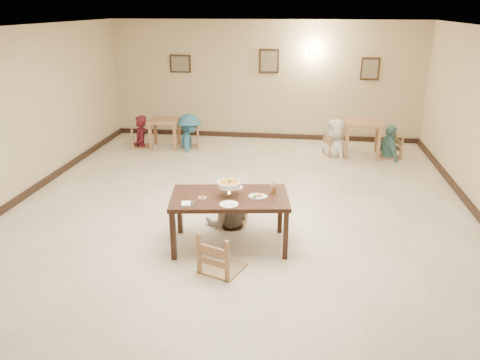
# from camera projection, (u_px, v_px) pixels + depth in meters

# --- Properties ---
(floor) EXTENTS (10.00, 10.00, 0.00)m
(floor) POSITION_uv_depth(u_px,v_px,m) (237.00, 215.00, 7.88)
(floor) COLOR beige
(floor) RESTS_ON ground
(ceiling) EXTENTS (10.00, 10.00, 0.00)m
(ceiling) POSITION_uv_depth(u_px,v_px,m) (237.00, 29.00, 6.83)
(ceiling) COLOR white
(ceiling) RESTS_ON wall_back
(wall_back) EXTENTS (10.00, 0.00, 10.00)m
(wall_back) POSITION_uv_depth(u_px,v_px,m) (265.00, 81.00, 12.00)
(wall_back) COLOR beige
(wall_back) RESTS_ON floor
(wall_front) EXTENTS (10.00, 0.00, 10.00)m
(wall_front) POSITION_uv_depth(u_px,v_px,m) (115.00, 339.00, 2.72)
(wall_front) COLOR beige
(wall_front) RESTS_ON floor
(wall_left) EXTENTS (0.00, 10.00, 10.00)m
(wall_left) POSITION_uv_depth(u_px,v_px,m) (2.00, 121.00, 7.87)
(wall_left) COLOR beige
(wall_left) RESTS_ON floor
(baseboard_back) EXTENTS (8.00, 0.06, 0.12)m
(baseboard_back) POSITION_uv_depth(u_px,v_px,m) (264.00, 136.00, 12.47)
(baseboard_back) COLOR black
(baseboard_back) RESTS_ON floor
(baseboard_left) EXTENTS (0.06, 10.00, 0.12)m
(baseboard_left) POSITION_uv_depth(u_px,v_px,m) (18.00, 199.00, 8.37)
(baseboard_left) COLOR black
(baseboard_left) RESTS_ON floor
(picture_a) EXTENTS (0.55, 0.04, 0.45)m
(picture_a) POSITION_uv_depth(u_px,v_px,m) (180.00, 64.00, 12.10)
(picture_a) COLOR #322114
(picture_a) RESTS_ON wall_back
(picture_b) EXTENTS (0.50, 0.04, 0.60)m
(picture_b) POSITION_uv_depth(u_px,v_px,m) (269.00, 61.00, 11.77)
(picture_b) COLOR #322114
(picture_b) RESTS_ON wall_back
(picture_c) EXTENTS (0.45, 0.04, 0.55)m
(picture_c) POSITION_uv_depth(u_px,v_px,m) (370.00, 69.00, 11.50)
(picture_c) COLOR #322114
(picture_c) RESTS_ON wall_back
(wall_sconce) EXTENTS (0.16, 0.05, 0.22)m
(wall_sconce) POSITION_uv_depth(u_px,v_px,m) (314.00, 49.00, 11.52)
(wall_sconce) COLOR #FFD88C
(wall_sconce) RESTS_ON wall_back
(main_table) EXTENTS (1.78, 1.17, 0.78)m
(main_table) POSITION_uv_depth(u_px,v_px,m) (230.00, 201.00, 6.67)
(main_table) COLOR #321A12
(main_table) RESTS_ON floor
(chair_far) EXTENTS (0.47, 0.47, 1.01)m
(chair_far) POSITION_uv_depth(u_px,v_px,m) (232.00, 193.00, 7.49)
(chair_far) COLOR #A4835C
(chair_far) RESTS_ON floor
(chair_near) EXTENTS (0.51, 0.51, 1.09)m
(chair_near) POSITION_uv_depth(u_px,v_px,m) (222.00, 233.00, 6.09)
(chair_near) COLOR #A4835C
(chair_near) RESTS_ON floor
(main_diner) EXTENTS (0.87, 0.73, 1.59)m
(main_diner) POSITION_uv_depth(u_px,v_px,m) (229.00, 178.00, 7.29)
(main_diner) COLOR gray
(main_diner) RESTS_ON floor
(curry_warmer) EXTENTS (0.37, 0.33, 0.30)m
(curry_warmer) POSITION_uv_depth(u_px,v_px,m) (229.00, 184.00, 6.59)
(curry_warmer) COLOR silver
(curry_warmer) RESTS_ON main_table
(rice_plate_far) EXTENTS (0.28, 0.28, 0.06)m
(rice_plate_far) POSITION_uv_depth(u_px,v_px,m) (233.00, 187.00, 6.92)
(rice_plate_far) COLOR white
(rice_plate_far) RESTS_ON main_table
(rice_plate_near) EXTENTS (0.26, 0.26, 0.06)m
(rice_plate_near) POSITION_uv_depth(u_px,v_px,m) (229.00, 204.00, 6.33)
(rice_plate_near) COLOR white
(rice_plate_near) RESTS_ON main_table
(fried_plate) EXTENTS (0.27, 0.27, 0.06)m
(fried_plate) POSITION_uv_depth(u_px,v_px,m) (258.00, 196.00, 6.59)
(fried_plate) COLOR white
(fried_plate) RESTS_ON main_table
(chili_dish) EXTENTS (0.11, 0.11, 0.02)m
(chili_dish) POSITION_uv_depth(u_px,v_px,m) (202.00, 197.00, 6.56)
(chili_dish) COLOR white
(chili_dish) RESTS_ON main_table
(napkin_cutlery) EXTENTS (0.18, 0.26, 0.03)m
(napkin_cutlery) POSITION_uv_depth(u_px,v_px,m) (186.00, 204.00, 6.33)
(napkin_cutlery) COLOR white
(napkin_cutlery) RESTS_ON main_table
(drink_glass) EXTENTS (0.08, 0.08, 0.15)m
(drink_glass) POSITION_uv_depth(u_px,v_px,m) (273.00, 189.00, 6.72)
(drink_glass) COLOR white
(drink_glass) RESTS_ON main_table
(bg_table_left) EXTENTS (0.79, 0.79, 0.72)m
(bg_table_left) POSITION_uv_depth(u_px,v_px,m) (164.00, 124.00, 11.46)
(bg_table_left) COLOR #A0724D
(bg_table_left) RESTS_ON floor
(bg_table_right) EXTENTS (0.88, 0.88, 0.82)m
(bg_table_right) POSITION_uv_depth(u_px,v_px,m) (363.00, 127.00, 10.80)
(bg_table_right) COLOR #A0724D
(bg_table_right) RESTS_ON floor
(bg_chair_ll) EXTENTS (0.44, 0.44, 0.93)m
(bg_chair_ll) POSITION_uv_depth(u_px,v_px,m) (140.00, 129.00, 11.52)
(bg_chair_ll) COLOR #A4835C
(bg_chair_ll) RESTS_ON floor
(bg_chair_lr) EXTENTS (0.45, 0.45, 0.95)m
(bg_chair_lr) POSITION_uv_depth(u_px,v_px,m) (189.00, 129.00, 11.47)
(bg_chair_lr) COLOR #A4835C
(bg_chair_lr) RESTS_ON floor
(bg_chair_rl) EXTENTS (0.44, 0.44, 0.94)m
(bg_chair_rl) POSITION_uv_depth(u_px,v_px,m) (336.00, 135.00, 10.92)
(bg_chair_rl) COLOR #A4835C
(bg_chair_rl) RESTS_ON floor
(bg_chair_rr) EXTENTS (0.46, 0.46, 0.98)m
(bg_chair_rr) POSITION_uv_depth(u_px,v_px,m) (390.00, 136.00, 10.75)
(bg_chair_rr) COLOR #A4835C
(bg_chair_rr) RESTS_ON floor
(bg_diner_a) EXTENTS (0.59, 0.68, 1.58)m
(bg_diner_a) POSITION_uv_depth(u_px,v_px,m) (139.00, 116.00, 11.41)
(bg_diner_a) COLOR #4F131D
(bg_diner_a) RESTS_ON floor
(bg_diner_b) EXTENTS (0.93, 1.24, 1.70)m
(bg_diner_b) POSITION_uv_depth(u_px,v_px,m) (189.00, 114.00, 11.33)
(bg_diner_b) COLOR teal
(bg_diner_b) RESTS_ON floor
(bg_diner_c) EXTENTS (0.86, 1.00, 1.72)m
(bg_diner_c) POSITION_uv_depth(u_px,v_px,m) (337.00, 119.00, 10.79)
(bg_diner_c) COLOR silver
(bg_diner_c) RESTS_ON floor
(bg_diner_d) EXTENTS (0.60, 0.96, 1.52)m
(bg_diner_d) POSITION_uv_depth(u_px,v_px,m) (392.00, 125.00, 10.66)
(bg_diner_d) COLOR #5C9C96
(bg_diner_d) RESTS_ON floor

